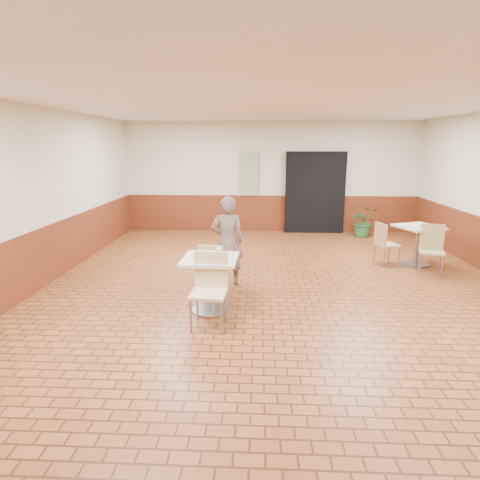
{
  "coord_description": "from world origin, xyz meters",
  "views": [
    {
      "loc": [
        -0.32,
        -6.12,
        2.36
      ],
      "look_at": [
        -0.6,
        -0.19,
        0.95
      ],
      "focal_mm": 30.0,
      "sensor_mm": 36.0,
      "label": 1
    }
  ],
  "objects_px": {
    "chair_second_front": "(431,247)",
    "chair_main_back": "(212,267)",
    "long_john_donut": "(213,255)",
    "potted_plant": "(364,222)",
    "chair_main_front": "(209,286)",
    "second_table": "(418,239)",
    "customer": "(227,241)",
    "serving_tray": "(210,257)",
    "ring_donut": "(205,253)",
    "paper_cup": "(219,251)",
    "main_table": "(210,275)",
    "chair_second_left": "(385,242)"
  },
  "relations": [
    {
      "from": "customer",
      "to": "paper_cup",
      "type": "height_order",
      "value": "customer"
    },
    {
      "from": "main_table",
      "to": "serving_tray",
      "type": "distance_m",
      "value": 0.28
    },
    {
      "from": "paper_cup",
      "to": "long_john_donut",
      "type": "bearing_deg",
      "value": -116.29
    },
    {
      "from": "potted_plant",
      "to": "long_john_donut",
      "type": "bearing_deg",
      "value": -123.64
    },
    {
      "from": "chair_main_front",
      "to": "long_john_donut",
      "type": "bearing_deg",
      "value": 93.58
    },
    {
      "from": "chair_main_back",
      "to": "serving_tray",
      "type": "distance_m",
      "value": 0.7
    },
    {
      "from": "second_table",
      "to": "customer",
      "type": "bearing_deg",
      "value": -159.78
    },
    {
      "from": "serving_tray",
      "to": "second_table",
      "type": "relative_size",
      "value": 0.51
    },
    {
      "from": "chair_second_front",
      "to": "chair_main_back",
      "type": "bearing_deg",
      "value": -143.54
    },
    {
      "from": "chair_main_front",
      "to": "potted_plant",
      "type": "distance_m",
      "value": 6.51
    },
    {
      "from": "chair_main_front",
      "to": "chair_second_left",
      "type": "relative_size",
      "value": 1.16
    },
    {
      "from": "chair_main_back",
      "to": "potted_plant",
      "type": "bearing_deg",
      "value": -120.63
    },
    {
      "from": "chair_main_back",
      "to": "potted_plant",
      "type": "distance_m",
      "value": 5.68
    },
    {
      "from": "potted_plant",
      "to": "ring_donut",
      "type": "bearing_deg",
      "value": -125.24
    },
    {
      "from": "ring_donut",
      "to": "long_john_donut",
      "type": "bearing_deg",
      "value": -42.67
    },
    {
      "from": "main_table",
      "to": "customer",
      "type": "xyz_separation_m",
      "value": [
        0.15,
        1.15,
        0.22
      ]
    },
    {
      "from": "main_table",
      "to": "ring_donut",
      "type": "relative_size",
      "value": 8.96
    },
    {
      "from": "chair_main_back",
      "to": "customer",
      "type": "bearing_deg",
      "value": -102.7
    },
    {
      "from": "paper_cup",
      "to": "second_table",
      "type": "distance_m",
      "value": 4.47
    },
    {
      "from": "customer",
      "to": "main_table",
      "type": "bearing_deg",
      "value": 72.23
    },
    {
      "from": "main_table",
      "to": "serving_tray",
      "type": "xyz_separation_m",
      "value": [
        0.0,
        -0.0,
        0.28
      ]
    },
    {
      "from": "chair_main_back",
      "to": "customer",
      "type": "distance_m",
      "value": 0.64
    },
    {
      "from": "serving_tray",
      "to": "potted_plant",
      "type": "relative_size",
      "value": 0.51
    },
    {
      "from": "long_john_donut",
      "to": "potted_plant",
      "type": "height_order",
      "value": "long_john_donut"
    },
    {
      "from": "main_table",
      "to": "paper_cup",
      "type": "distance_m",
      "value": 0.37
    },
    {
      "from": "chair_main_back",
      "to": "potted_plant",
      "type": "height_order",
      "value": "chair_main_back"
    },
    {
      "from": "second_table",
      "to": "chair_second_front",
      "type": "xyz_separation_m",
      "value": [
        0.05,
        -0.54,
        -0.02
      ]
    },
    {
      "from": "main_table",
      "to": "chair_main_front",
      "type": "bearing_deg",
      "value": -84.81
    },
    {
      "from": "chair_main_front",
      "to": "chair_second_left",
      "type": "distance_m",
      "value": 4.34
    },
    {
      "from": "customer",
      "to": "long_john_donut",
      "type": "height_order",
      "value": "customer"
    },
    {
      "from": "ring_donut",
      "to": "chair_second_left",
      "type": "distance_m",
      "value": 4.1
    },
    {
      "from": "chair_main_back",
      "to": "long_john_donut",
      "type": "distance_m",
      "value": 0.75
    },
    {
      "from": "customer",
      "to": "chair_second_front",
      "type": "bearing_deg",
      "value": -177.77
    },
    {
      "from": "chair_main_back",
      "to": "long_john_donut",
      "type": "bearing_deg",
      "value": 105.11
    },
    {
      "from": "second_table",
      "to": "chair_second_front",
      "type": "relative_size",
      "value": 0.87
    },
    {
      "from": "ring_donut",
      "to": "second_table",
      "type": "bearing_deg",
      "value": 31.68
    },
    {
      "from": "chair_main_front",
      "to": "paper_cup",
      "type": "distance_m",
      "value": 0.65
    },
    {
      "from": "chair_second_left",
      "to": "potted_plant",
      "type": "xyz_separation_m",
      "value": [
        0.24,
        2.58,
        -0.08
      ]
    },
    {
      "from": "ring_donut",
      "to": "long_john_donut",
      "type": "height_order",
      "value": "long_john_donut"
    },
    {
      "from": "customer",
      "to": "paper_cup",
      "type": "bearing_deg",
      "value": 77.59
    },
    {
      "from": "long_john_donut",
      "to": "serving_tray",
      "type": "bearing_deg",
      "value": 146.26
    },
    {
      "from": "chair_main_back",
      "to": "customer",
      "type": "xyz_separation_m",
      "value": [
        0.2,
        0.54,
        0.29
      ]
    },
    {
      "from": "main_table",
      "to": "chair_main_back",
      "type": "bearing_deg",
      "value": 94.0
    },
    {
      "from": "main_table",
      "to": "chair_second_front",
      "type": "distance_m",
      "value": 4.39
    },
    {
      "from": "serving_tray",
      "to": "paper_cup",
      "type": "bearing_deg",
      "value": 43.8
    },
    {
      "from": "ring_donut",
      "to": "paper_cup",
      "type": "relative_size",
      "value": 0.97
    },
    {
      "from": "second_table",
      "to": "serving_tray",
      "type": "bearing_deg",
      "value": -146.86
    },
    {
      "from": "chair_second_left",
      "to": "second_table",
      "type": "bearing_deg",
      "value": -106.41
    },
    {
      "from": "customer",
      "to": "chair_second_front",
      "type": "xyz_separation_m",
      "value": [
        3.76,
        0.83,
        -0.26
      ]
    },
    {
      "from": "long_john_donut",
      "to": "chair_second_left",
      "type": "height_order",
      "value": "long_john_donut"
    }
  ]
}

